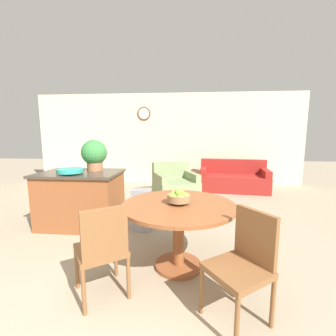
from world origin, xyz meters
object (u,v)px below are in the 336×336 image
object	(u,v)px
teal_bowl	(70,171)
armchair	(175,185)
dining_table	(179,218)
couch	(233,180)
trash_bin	(142,210)
dining_chair_near_left	(102,247)
potted_plant	(94,154)
dining_chair_near_right	(244,260)
kitchen_island	(82,198)
fruit_bowl	(179,197)

from	to	relation	value
teal_bowl	armchair	size ratio (longest dim) A/B	0.32
dining_table	armchair	world-z (taller)	armchair
teal_bowl	couch	bearing A→B (deg)	42.83
trash_bin	armchair	size ratio (longest dim) A/B	0.53
dining_chair_near_left	potted_plant	size ratio (longest dim) A/B	1.73
dining_table	potted_plant	distance (m)	2.02
dining_chair_near_right	potted_plant	world-z (taller)	potted_plant
armchair	dining_chair_near_right	bearing A→B (deg)	-100.93
kitchen_island	dining_chair_near_right	bearing A→B (deg)	-38.60
teal_bowl	kitchen_island	bearing A→B (deg)	75.13
dining_chair_near_right	kitchen_island	xyz separation A→B (m)	(-2.18, 1.74, -0.05)
dining_table	couch	xyz separation A→B (m)	(1.33, 3.69, -0.29)
dining_chair_near_left	teal_bowl	xyz separation A→B (m)	(-1.04, 1.43, 0.44)
couch	teal_bowl	bearing A→B (deg)	-130.95
dining_chair_near_left	kitchen_island	distance (m)	1.91
potted_plant	trash_bin	xyz separation A→B (m)	(0.85, -0.29, -0.84)
fruit_bowl	armchair	bearing A→B (deg)	93.95
kitchen_island	trash_bin	world-z (taller)	kitchen_island
dining_chair_near_right	teal_bowl	bearing A→B (deg)	20.54
fruit_bowl	teal_bowl	bearing A→B (deg)	152.28
dining_chair_near_right	trash_bin	distance (m)	2.01
dining_chair_near_right	teal_bowl	size ratio (longest dim) A/B	2.24
dining_chair_near_right	armchair	xyz separation A→B (m)	(-0.75, 3.60, -0.22)
dining_chair_near_right	kitchen_island	distance (m)	2.80
fruit_bowl	potted_plant	xyz separation A→B (m)	(-1.46, 1.26, 0.35)
dining_table	potted_plant	size ratio (longest dim) A/B	2.41
fruit_bowl	teal_bowl	distance (m)	1.92
trash_bin	kitchen_island	bearing A→B (deg)	173.92
fruit_bowl	kitchen_island	world-z (taller)	fruit_bowl
teal_bowl	couch	xyz separation A→B (m)	(3.02, 2.80, -0.66)
fruit_bowl	trash_bin	world-z (taller)	fruit_bowl
fruit_bowl	teal_bowl	xyz separation A→B (m)	(-1.69, 0.89, 0.12)
kitchen_island	teal_bowl	world-z (taller)	teal_bowl
kitchen_island	armchair	bearing A→B (deg)	52.26
dining_chair_near_left	armchair	distance (m)	3.52
dining_table	fruit_bowl	world-z (taller)	fruit_bowl
trash_bin	armchair	world-z (taller)	armchair
fruit_bowl	couch	world-z (taller)	fruit_bowl
potted_plant	teal_bowl	bearing A→B (deg)	-121.42
fruit_bowl	kitchen_island	distance (m)	2.00
dining_chair_near_left	armchair	bearing A→B (deg)	47.78
couch	dining_table	bearing A→B (deg)	-103.55
dining_chair_near_left	trash_bin	world-z (taller)	dining_chair_near_left
teal_bowl	armchair	bearing A→B (deg)	54.06
dining_chair_near_left	armchair	world-z (taller)	dining_chair_near_left
fruit_bowl	potted_plant	bearing A→B (deg)	139.18
dining_chair_near_right	fruit_bowl	xyz separation A→B (m)	(-0.54, 0.66, 0.32)
dining_table	kitchen_island	size ratio (longest dim) A/B	0.97
dining_chair_near_right	trash_bin	bearing A→B (deg)	0.53
kitchen_island	armchair	distance (m)	2.35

